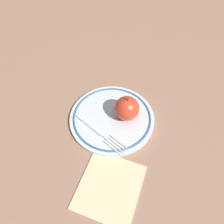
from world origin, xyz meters
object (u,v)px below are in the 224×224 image
plate (112,118)px  napkin_folded (110,187)px  fork (99,132)px  apple_red_whole (127,108)px

plate → napkin_folded: 0.19m
plate → napkin_folded: size_ratio=1.55×
napkin_folded → fork: bearing=-39.5°
apple_red_whole → fork: (0.03, 0.09, -0.03)m
fork → napkin_folded: size_ratio=1.12×
plate → napkin_folded: bearing=127.1°
plate → apple_red_whole: (-0.03, -0.03, 0.04)m
apple_red_whole → plate: bearing=41.3°
plate → apple_red_whole: apple_red_whole is taller
fork → napkin_folded: (-0.11, 0.09, -0.01)m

